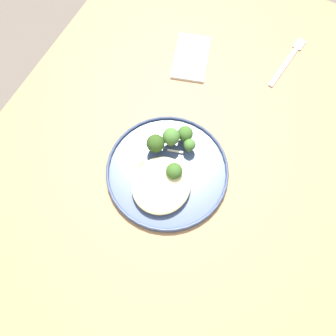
% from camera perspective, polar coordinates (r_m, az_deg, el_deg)
% --- Properties ---
extents(ground, '(6.00, 6.00, 0.00)m').
position_cam_1_polar(ground, '(1.55, 1.37, -11.20)').
color(ground, '#665B51').
extents(wooden_dining_table, '(1.40, 1.00, 0.74)m').
position_cam_1_polar(wooden_dining_table, '(0.91, 2.29, -3.63)').
color(wooden_dining_table, '#9E754C').
rests_on(wooden_dining_table, ground).
extents(dinner_plate, '(0.29, 0.29, 0.02)m').
position_cam_1_polar(dinner_plate, '(0.83, 0.00, -0.29)').
color(dinner_plate, '#38476B').
rests_on(dinner_plate, wooden_dining_table).
extents(noodle_bed, '(0.14, 0.13, 0.03)m').
position_cam_1_polar(noodle_bed, '(0.80, -1.10, -2.79)').
color(noodle_bed, beige).
rests_on(noodle_bed, dinner_plate).
extents(seared_scallop_rear_pale, '(0.02, 0.02, 0.02)m').
position_cam_1_polar(seared_scallop_rear_pale, '(0.81, -1.04, -2.90)').
color(seared_scallop_rear_pale, '#DBB77A').
rests_on(seared_scallop_rear_pale, dinner_plate).
extents(seared_scallop_large_seared, '(0.03, 0.03, 0.02)m').
position_cam_1_polar(seared_scallop_large_seared, '(0.81, 2.16, -1.76)').
color(seared_scallop_large_seared, beige).
rests_on(seared_scallop_large_seared, dinner_plate).
extents(seared_scallop_front_small, '(0.03, 0.03, 0.01)m').
position_cam_1_polar(seared_scallop_front_small, '(0.82, -1.28, -1.06)').
color(seared_scallop_front_small, beige).
rests_on(seared_scallop_front_small, dinner_plate).
extents(seared_scallop_on_noodles, '(0.03, 0.03, 0.01)m').
position_cam_1_polar(seared_scallop_on_noodles, '(0.81, 0.91, -2.90)').
color(seared_scallop_on_noodles, '#E5C689').
rests_on(seared_scallop_on_noodles, dinner_plate).
extents(seared_scallop_center_golden, '(0.03, 0.03, 0.02)m').
position_cam_1_polar(seared_scallop_center_golden, '(0.81, -3.96, -2.29)').
color(seared_scallop_center_golden, beige).
rests_on(seared_scallop_center_golden, dinner_plate).
extents(seared_scallop_tiny_bay, '(0.03, 0.03, 0.01)m').
position_cam_1_polar(seared_scallop_tiny_bay, '(0.82, -3.80, -0.06)').
color(seared_scallop_tiny_bay, '#DBB77A').
rests_on(seared_scallop_tiny_bay, dinner_plate).
extents(broccoli_floret_center_pile, '(0.04, 0.04, 0.06)m').
position_cam_1_polar(broccoli_floret_center_pile, '(0.82, 0.51, 5.05)').
color(broccoli_floret_center_pile, '#7A994C').
rests_on(broccoli_floret_center_pile, dinner_plate).
extents(broccoli_floret_near_rim, '(0.03, 0.03, 0.04)m').
position_cam_1_polar(broccoli_floret_near_rim, '(0.83, 3.49, 3.73)').
color(broccoli_floret_near_rim, '#7A994C').
rests_on(broccoli_floret_near_rim, dinner_plate).
extents(broccoli_floret_split_head, '(0.04, 0.04, 0.05)m').
position_cam_1_polar(broccoli_floret_split_head, '(0.84, 2.81, 5.53)').
color(broccoli_floret_split_head, '#7A994C').
rests_on(broccoli_floret_split_head, dinner_plate).
extents(broccoli_floret_tall_stalk, '(0.04, 0.04, 0.06)m').
position_cam_1_polar(broccoli_floret_tall_stalk, '(0.79, 0.99, -0.55)').
color(broccoli_floret_tall_stalk, '#7A994C').
rests_on(broccoli_floret_tall_stalk, dinner_plate).
extents(broccoli_floret_small_sprig, '(0.04, 0.04, 0.06)m').
position_cam_1_polar(broccoli_floret_small_sprig, '(0.82, -2.02, 3.96)').
color(broccoli_floret_small_sprig, '#7A994C').
rests_on(broccoli_floret_small_sprig, dinner_plate).
extents(onion_sliver_pale_crescent, '(0.02, 0.04, 0.00)m').
position_cam_1_polar(onion_sliver_pale_crescent, '(0.85, 1.19, 2.73)').
color(onion_sliver_pale_crescent, silver).
rests_on(onion_sliver_pale_crescent, dinner_plate).
extents(onion_sliver_curled_piece, '(0.04, 0.01, 0.00)m').
position_cam_1_polar(onion_sliver_curled_piece, '(0.87, 1.87, 5.80)').
color(onion_sliver_curled_piece, silver).
rests_on(onion_sliver_curled_piece, dinner_plate).
extents(dinner_fork, '(0.19, 0.04, 0.00)m').
position_cam_1_polar(dinner_fork, '(1.05, 18.85, 16.14)').
color(dinner_fork, silver).
rests_on(dinner_fork, wooden_dining_table).
extents(folded_napkin, '(0.17, 0.13, 0.01)m').
position_cam_1_polar(folded_napkin, '(1.01, 3.77, 17.44)').
color(folded_napkin, white).
rests_on(folded_napkin, wooden_dining_table).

